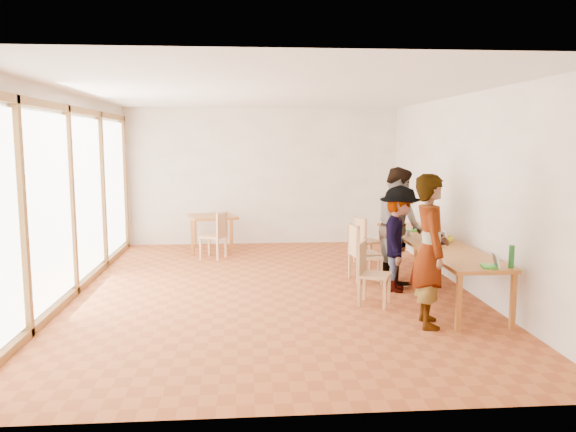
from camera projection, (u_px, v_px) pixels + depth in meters
name	position (u px, v px, depth m)	size (l,w,h in m)	color
ground	(271.00, 290.00, 8.66)	(8.00, 8.00, 0.00)	#AE562A
wall_back	(262.00, 177.00, 12.41)	(6.00, 0.10, 3.00)	white
wall_front	(295.00, 240.00, 4.51)	(6.00, 0.10, 3.00)	white
wall_right	(464.00, 192.00, 8.70)	(0.10, 8.00, 3.00)	white
window_wall	(70.00, 195.00, 8.23)	(0.10, 8.00, 3.00)	white
ceiling	(271.00, 91.00, 8.26)	(6.00, 8.00, 0.04)	white
communal_table	(433.00, 244.00, 8.66)	(0.80, 4.00, 0.75)	#B06027
side_table	(213.00, 219.00, 11.65)	(0.90, 0.90, 0.75)	#B06027
chair_near	(368.00, 266.00, 7.85)	(0.55, 0.55, 0.47)	tan
chair_mid	(364.00, 249.00, 9.11)	(0.49, 0.49, 0.47)	tan
chair_far	(359.00, 246.00, 9.18)	(0.50, 0.50, 0.49)	tan
chair_empty	(364.00, 235.00, 10.43)	(0.53, 0.53, 0.47)	tan
chair_spare	(218.00, 230.00, 10.91)	(0.56, 0.56, 0.48)	tan
person_near	(430.00, 251.00, 6.89)	(0.69, 0.45, 1.90)	gray
person_mid	(399.00, 225.00, 9.05)	(0.91, 0.71, 1.88)	gray
person_far	(399.00, 239.00, 8.52)	(1.05, 0.60, 1.62)	gray
laptop_near	(492.00, 263.00, 6.87)	(0.24, 0.26, 0.19)	green
laptop_mid	(442.00, 239.00, 8.52)	(0.22, 0.24, 0.19)	green
laptop_far	(413.00, 228.00, 9.64)	(0.23, 0.26, 0.20)	green
yellow_mug	(449.00, 240.00, 8.49)	(0.13, 0.13, 0.10)	#BEBF13
green_bottle	(511.00, 257.00, 6.83)	(0.07, 0.07, 0.28)	#1B6422
clear_glass	(408.00, 233.00, 9.18)	(0.07, 0.07, 0.09)	silver
condiment_cup	(414.00, 223.00, 10.30)	(0.08, 0.08, 0.06)	white
pink_phone	(403.00, 234.00, 9.32)	(0.05, 0.10, 0.01)	#E4479D
black_pouch	(437.00, 240.00, 8.47)	(0.16, 0.26, 0.09)	black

